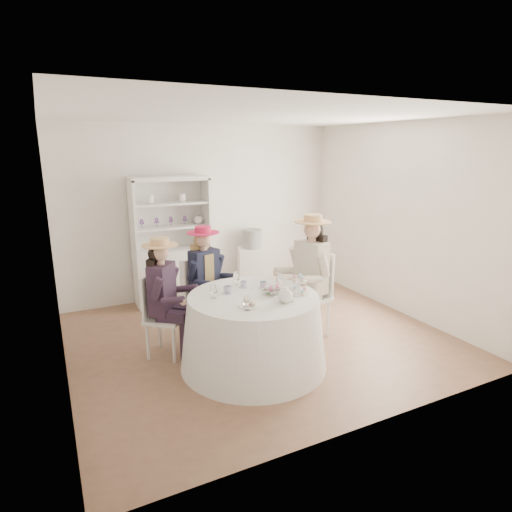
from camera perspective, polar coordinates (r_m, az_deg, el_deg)
name	(u,v)px	position (r m, az deg, el deg)	size (l,w,h in m)	color
ground	(259,338)	(5.54, 0.47, -10.82)	(4.50, 4.50, 0.00)	brown
ceiling	(260,115)	(5.03, 0.53, 18.28)	(4.50, 4.50, 0.00)	white
wall_back	(203,212)	(6.93, -7.03, 5.89)	(4.50, 4.50, 0.00)	silver
wall_front	(374,278)	(3.50, 15.47, -2.86)	(4.50, 4.50, 0.00)	silver
wall_left	(53,254)	(4.58, -25.47, 0.27)	(4.50, 4.50, 0.00)	silver
wall_right	(401,220)	(6.44, 18.74, 4.59)	(4.50, 4.50, 0.00)	silver
tea_table	(253,331)	(4.75, -0.35, -9.92)	(1.61, 1.61, 0.81)	white
hutch	(173,259)	(6.67, -11.06, -0.41)	(1.19, 0.55, 1.94)	silver
side_table	(252,269)	(7.19, -0.52, -1.73)	(0.47, 0.47, 0.73)	silver
hatbox	(252,239)	(7.07, -0.53, 2.32)	(0.31, 0.31, 0.31)	black
guest_left	(164,291)	(4.93, -12.15, -4.57)	(0.60, 0.58, 1.39)	silver
guest_mid	(205,274)	(5.43, -6.76, -2.42)	(0.53, 0.58, 1.41)	silver
guest_right	(310,269)	(5.34, 7.17, -1.77)	(0.63, 0.59, 1.57)	silver
spare_chair	(192,287)	(5.96, -8.55, -4.13)	(0.40, 0.40, 0.90)	silver
teacup_a	(227,290)	(4.67, -3.83, -4.56)	(0.09, 0.09, 0.07)	white
teacup_b	(243,285)	(4.85, -1.71, -3.84)	(0.07, 0.07, 0.06)	white
teacup_c	(263,285)	(4.83, 1.00, -3.91)	(0.08, 0.08, 0.06)	white
flower_bowl	(272,292)	(4.64, 2.15, -4.78)	(0.20, 0.20, 0.05)	white
flower_arrangement	(273,287)	(4.61, 2.29, -4.19)	(0.17, 0.17, 0.06)	pink
table_teapot	(285,296)	(4.39, 3.94, -5.29)	(0.23, 0.16, 0.17)	white
sandwich_plate	(250,305)	(4.31, -0.86, -6.50)	(0.23, 0.23, 0.05)	white
cupcake_stand	(299,287)	(4.65, 5.75, -4.15)	(0.22, 0.22, 0.21)	white
stemware_set	(253,289)	(4.57, -0.36, -4.41)	(0.89, 0.86, 0.15)	white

